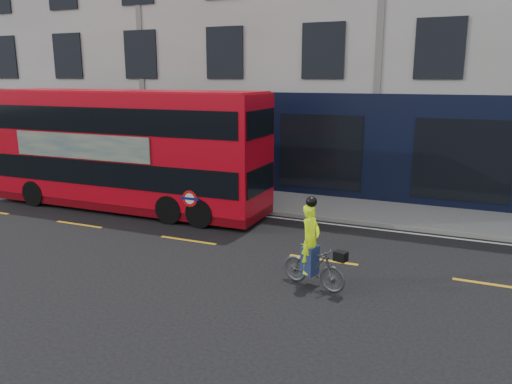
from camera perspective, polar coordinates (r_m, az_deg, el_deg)
The scene contains 8 objects.
ground at distance 11.68m, azimuth 5.66°, elevation -10.15°, with size 120.00×120.00×0.00m, color black.
pavement at distance 17.65m, azimuth 12.10°, elevation -2.11°, with size 60.00×3.00×0.12m, color gray.
kerb at distance 16.23m, azimuth 11.05°, elevation -3.38°, with size 60.00×0.12×0.13m, color gray.
building_terrace at distance 23.60m, azimuth 16.30°, elevation 19.63°, with size 50.00×10.07×15.00m.
road_edge_line at distance 15.96m, azimuth 10.81°, elevation -3.87°, with size 58.00×0.10×0.01m, color silver.
lane_dashes at distance 13.01m, azimuth 7.69°, elevation -7.70°, with size 58.00×0.12×0.01m, color #C78D17, non-canonical shape.
bus at distance 17.99m, azimuth -14.61°, elevation 4.76°, with size 10.29×2.40×4.14m.
cyclist at distance 11.18m, azimuth 6.48°, elevation -7.43°, with size 1.66×0.87×2.07m.
Camera 1 is at (3.17, -10.26, 4.59)m, focal length 35.00 mm.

